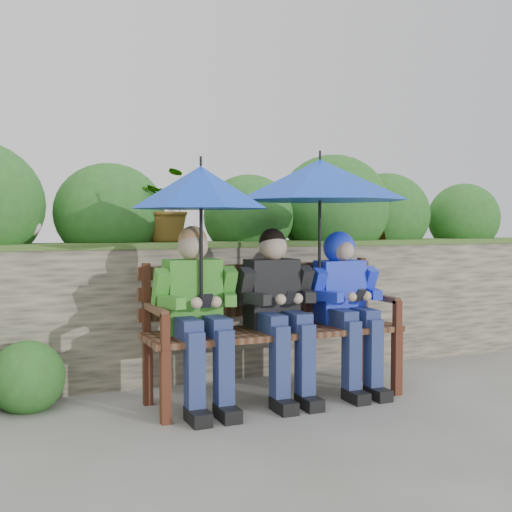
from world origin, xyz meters
name	(u,v)px	position (x,y,z in m)	size (l,w,h in m)	color
ground	(262,398)	(0.00, 0.00, 0.00)	(60.00, 60.00, 0.00)	#605E50
garden_backdrop	(181,285)	(-0.09, 1.60, 0.62)	(8.00, 2.88, 1.79)	#504B42
park_bench	(271,320)	(0.07, 0.01, 0.52)	(1.73, 0.51, 0.92)	#492316
boy_left	(197,308)	(-0.47, -0.08, 0.64)	(0.52, 0.60, 1.16)	#338729
boy_middle	(278,304)	(0.08, -0.07, 0.64)	(0.51, 0.59, 1.14)	black
boy_right	(346,296)	(0.61, -0.06, 0.67)	(0.49, 0.59, 1.11)	#1736D3
umbrella_left	(201,188)	(-0.45, -0.09, 1.39)	(0.88, 0.88, 0.90)	#0A36BF
umbrella_right	(320,180)	(0.42, -0.03, 1.47)	(1.20, 1.20, 0.96)	#0A36BF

